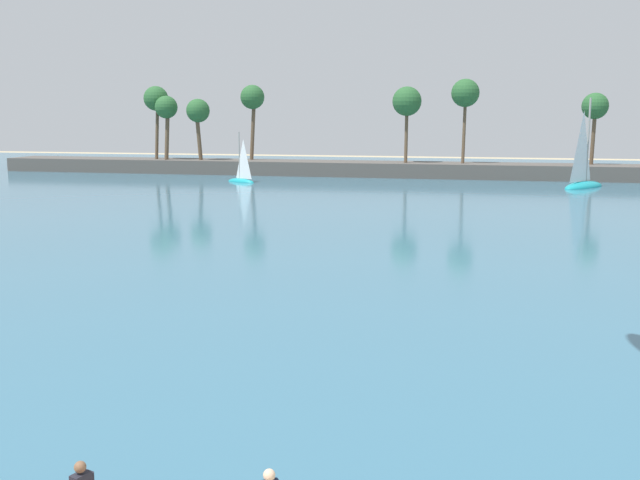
% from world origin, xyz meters
% --- Properties ---
extents(sea, '(220.00, 117.49, 0.06)m').
position_xyz_m(sea, '(0.00, 65.69, 0.03)').
color(sea, '#386B84').
rests_on(sea, ground).
extents(palm_headland, '(116.52, 6.00, 11.75)m').
position_xyz_m(palm_headland, '(-1.93, 84.44, 2.23)').
color(palm_headland, '#514C47').
rests_on(palm_headland, ground).
extents(sailboat_near_shore, '(4.21, 3.15, 6.00)m').
position_xyz_m(sailboat_near_shore, '(-22.33, 73.06, 0.60)').
color(sailboat_near_shore, teal).
rests_on(sailboat_near_shore, sea).
extents(sailboat_mid_bay, '(5.58, 6.78, 9.90)m').
position_xyz_m(sailboat_mid_bay, '(14.44, 74.82, 0.95)').
color(sailboat_mid_bay, teal).
rests_on(sailboat_mid_bay, sea).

